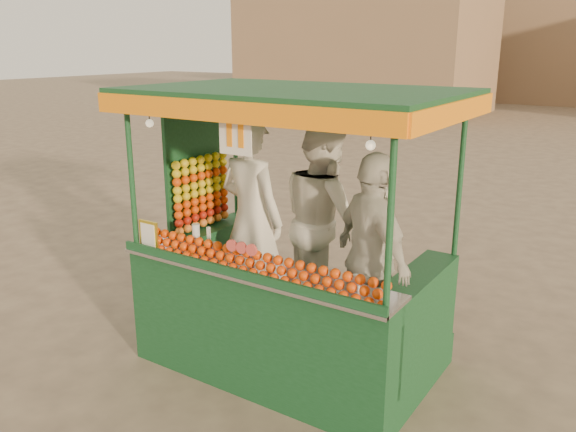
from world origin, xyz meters
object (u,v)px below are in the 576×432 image
Objects in this scene: vendor_left at (251,219)px; vendor_middle at (324,221)px; vendor_right at (372,258)px; juice_cart at (280,282)px.

vendor_left is 0.68m from vendor_middle.
vendor_left is 1.30m from vendor_right.
vendor_middle is 0.85m from vendor_right.
juice_cart is at bearing 159.64° from vendor_left.
vendor_middle is at bearing -143.23° from vendor_left.
vendor_middle reaches higher than vendor_right.
juice_cart is 0.73m from vendor_middle.
juice_cart is 1.44× the size of vendor_middle.
vendor_left reaches higher than vendor_right.
vendor_right is (0.72, -0.45, -0.08)m from vendor_middle.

